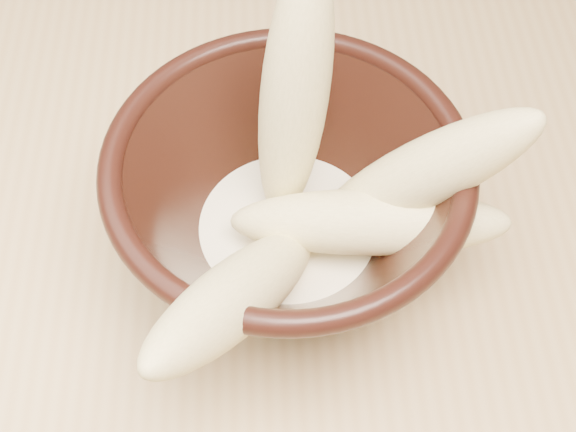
# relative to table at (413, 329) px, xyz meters

# --- Properties ---
(table) EXTENTS (1.20, 0.80, 0.75)m
(table) POSITION_rel_table_xyz_m (0.00, 0.00, 0.00)
(table) COLOR tan
(table) RESTS_ON ground
(bowl) EXTENTS (0.22, 0.22, 0.12)m
(bowl) POSITION_rel_table_xyz_m (-0.09, 0.01, 0.15)
(bowl) COLOR black
(bowl) RESTS_ON table
(milk_puddle) EXTENTS (0.12, 0.12, 0.02)m
(milk_puddle) POSITION_rel_table_xyz_m (-0.09, 0.01, 0.12)
(milk_puddle) COLOR #F7EBC6
(milk_puddle) RESTS_ON bowl
(banana_upright) EXTENTS (0.07, 0.10, 0.18)m
(banana_upright) POSITION_rel_table_xyz_m (-0.09, 0.05, 0.21)
(banana_upright) COLOR #CFC17A
(banana_upright) RESTS_ON bowl
(banana_right) EXTENTS (0.14, 0.06, 0.15)m
(banana_right) POSITION_rel_table_xyz_m (-0.02, 0.01, 0.18)
(banana_right) COLOR #CFC17A
(banana_right) RESTS_ON bowl
(banana_across) EXTENTS (0.17, 0.06, 0.06)m
(banana_across) POSITION_rel_table_xyz_m (-0.05, -0.00, 0.15)
(banana_across) COLOR #CFC17A
(banana_across) RESTS_ON bowl
(banana_front) EXTENTS (0.12, 0.17, 0.13)m
(banana_front) POSITION_rel_table_xyz_m (-0.12, -0.06, 0.17)
(banana_front) COLOR #CFC17A
(banana_front) RESTS_ON bowl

